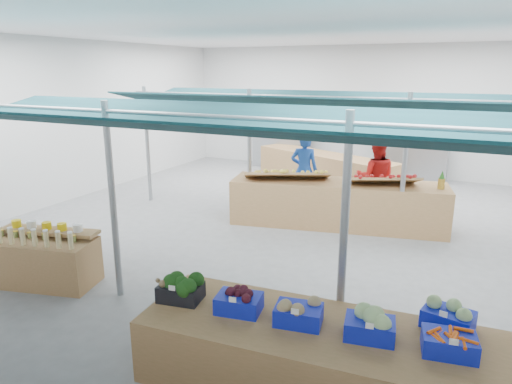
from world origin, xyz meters
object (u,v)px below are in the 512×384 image
Objects in this scene: fruit_counter at (337,204)px; vendor_right at (375,177)px; vendor_left at (304,170)px; veg_counter at (316,358)px; crate_stack at (341,383)px; bottle_shelf at (45,259)px.

vendor_right is (0.60, 1.10, 0.44)m from fruit_counter.
fruit_counter is 2.50× the size of vendor_left.
veg_counter reaches higher than crate_stack.
veg_counter is 6.59m from vendor_right.
bottle_shelf is 7.28m from vendor_right.
bottle_shelf is 0.98× the size of vendor_left.
veg_counter is at bearing 99.04° from vendor_left.
fruit_counter is 5.84m from crate_stack.
vendor_left reaches higher than crate_stack.
crate_stack is 6.81m from vendor_right.
veg_counter is 5.59m from fruit_counter.
vendor_left is (2.29, 6.00, 0.52)m from bottle_shelf.
vendor_right is at bearing 167.59° from vendor_left.
veg_counter is at bearing -20.87° from bottle_shelf.
vendor_right is (-1.09, 6.69, 0.66)m from crate_stack.
vendor_left is at bearing 113.34° from crate_stack.
vendor_left is 1.80m from vendor_right.
vendor_right reaches higher than bottle_shelf.
fruit_counter is at bearing 125.08° from vendor_left.
bottle_shelf is 0.98× the size of vendor_right.
crate_stack is (0.32, -0.17, -0.10)m from veg_counter.
vendor_right is (-0.76, 6.52, 0.56)m from veg_counter.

